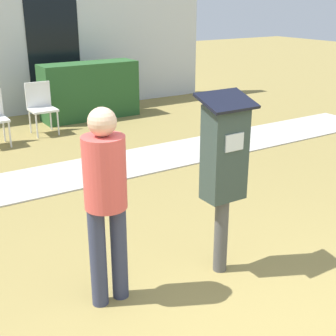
% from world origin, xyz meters
% --- Properties ---
extents(sidewalk, '(12.00, 1.10, 0.02)m').
position_xyz_m(sidewalk, '(0.00, 3.98, 0.01)').
color(sidewalk, '#B7B2A8').
rests_on(sidewalk, ground).
extents(parking_meter, '(0.44, 0.31, 1.59)m').
position_xyz_m(parking_meter, '(0.42, 1.03, 1.02)').
color(parking_meter, '#4C4C4C').
rests_on(parking_meter, ground).
extents(person_standing, '(0.32, 0.32, 1.58)m').
position_xyz_m(person_standing, '(-0.59, 1.16, 0.93)').
color(person_standing, '#333851').
rests_on(person_standing, ground).
extents(outdoor_chair_middle, '(0.44, 0.44, 0.90)m').
position_xyz_m(outdoor_chair_middle, '(0.55, 6.27, 0.53)').
color(outdoor_chair_middle, white).
rests_on(outdoor_chair_middle, ground).
extents(hedge_row, '(1.91, 0.60, 1.10)m').
position_xyz_m(hedge_row, '(1.72, 6.84, 0.55)').
color(hedge_row, '#285628').
rests_on(hedge_row, ground).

